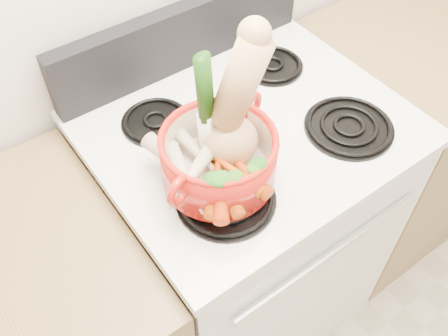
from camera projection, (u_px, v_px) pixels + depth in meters
stove_body at (243, 230)px, 1.63m from camera, size 0.76×0.65×0.92m
cooktop at (249, 128)px, 1.27m from camera, size 0.78×0.67×0.03m
control_backsplash at (182, 36)px, 1.35m from camera, size 0.76×0.05×0.18m
oven_handle at (332, 253)px, 1.21m from camera, size 0.60×0.02×0.02m
burner_front_left at (226, 198)px, 1.10m from camera, size 0.22×0.22×0.02m
burner_front_right at (349, 126)px, 1.24m from camera, size 0.22×0.22×0.02m
burner_back_left at (156, 121)px, 1.25m from camera, size 0.17×0.17×0.02m
burner_back_right at (272, 65)px, 1.40m from camera, size 0.17×0.17×0.02m
dutch_oven at (219, 158)px, 1.08m from camera, size 0.33×0.33×0.12m
pot_handle_left at (179, 191)px, 0.97m from camera, size 0.07×0.04×0.07m
pot_handle_right at (252, 106)px, 1.12m from camera, size 0.07×0.04×0.07m
squash at (231, 106)px, 1.01m from camera, size 0.25×0.20×0.33m
leek at (207, 110)px, 1.02m from camera, size 0.06×0.07×0.28m
ginger at (214, 136)px, 1.14m from camera, size 0.09×0.07×0.05m
parsnip_0 at (181, 167)px, 1.08m from camera, size 0.08×0.22×0.06m
parsnip_1 at (186, 177)px, 1.05m from camera, size 0.07×0.19×0.05m
parsnip_2 at (196, 150)px, 1.09m from camera, size 0.05×0.17×0.05m
parsnip_3 at (190, 177)px, 1.04m from camera, size 0.17×0.10×0.05m
carrot_0 at (225, 188)px, 1.05m from camera, size 0.07×0.16×0.04m
carrot_1 at (215, 187)px, 1.04m from camera, size 0.13×0.14×0.05m
carrot_2 at (241, 168)px, 1.07m from camera, size 0.04×0.18×0.05m
carrot_3 at (219, 190)px, 1.02m from camera, size 0.11×0.15×0.05m
carrot_4 at (236, 174)px, 1.05m from camera, size 0.06×0.15×0.04m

